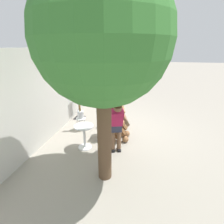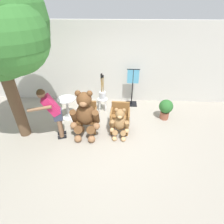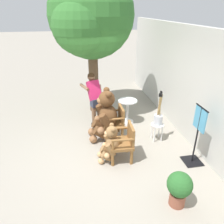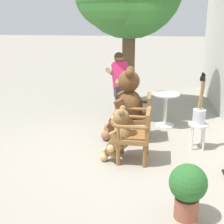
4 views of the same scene
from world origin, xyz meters
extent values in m
plane|color=gray|center=(0.00, 0.00, 0.00)|extent=(60.00, 60.00, 0.00)
cube|color=beige|center=(0.00, 2.40, 1.40)|extent=(10.00, 0.16, 2.80)
cube|color=brown|center=(-0.48, 0.43, 0.41)|extent=(0.57, 0.53, 0.07)
cylinder|color=brown|center=(-0.71, 0.21, 0.18)|extent=(0.07, 0.07, 0.37)
cylinder|color=brown|center=(-0.25, 0.22, 0.18)|extent=(0.07, 0.07, 0.37)
cylinder|color=brown|center=(-0.71, 0.63, 0.18)|extent=(0.07, 0.07, 0.37)
cylinder|color=brown|center=(-0.25, 0.64, 0.18)|extent=(0.07, 0.07, 0.37)
cube|color=brown|center=(-0.48, 0.66, 0.65)|extent=(0.52, 0.07, 0.42)
cylinder|color=brown|center=(-0.73, 0.42, 0.66)|extent=(0.06, 0.48, 0.06)
cylinder|color=brown|center=(-0.73, 0.21, 0.55)|extent=(0.05, 0.05, 0.22)
cylinder|color=brown|center=(-0.23, 0.43, 0.66)|extent=(0.06, 0.48, 0.06)
cylinder|color=brown|center=(-0.23, 0.22, 0.55)|extent=(0.05, 0.05, 0.22)
cube|color=brown|center=(0.48, 0.43, 0.41)|extent=(0.58, 0.55, 0.07)
cylinder|color=brown|center=(0.24, 0.23, 0.18)|extent=(0.07, 0.07, 0.37)
cylinder|color=brown|center=(0.70, 0.21, 0.18)|extent=(0.07, 0.07, 0.37)
cylinder|color=brown|center=(0.26, 0.65, 0.18)|extent=(0.07, 0.07, 0.37)
cylinder|color=brown|center=(0.72, 0.63, 0.18)|extent=(0.07, 0.07, 0.37)
cube|color=brown|center=(0.49, 0.66, 0.65)|extent=(0.52, 0.08, 0.42)
cylinder|color=brown|center=(0.23, 0.44, 0.66)|extent=(0.08, 0.48, 0.06)
cylinder|color=brown|center=(0.22, 0.23, 0.55)|extent=(0.05, 0.05, 0.22)
cylinder|color=brown|center=(0.73, 0.42, 0.66)|extent=(0.08, 0.48, 0.06)
cylinder|color=brown|center=(0.72, 0.21, 0.55)|extent=(0.05, 0.05, 0.22)
ellipsoid|color=brown|center=(-0.48, 0.31, 0.62)|extent=(0.56, 0.48, 0.64)
sphere|color=brown|center=(-0.48, 0.27, 1.12)|extent=(0.41, 0.41, 0.41)
ellipsoid|color=#8C603D|center=(-0.48, 0.10, 1.09)|extent=(0.19, 0.15, 0.15)
sphere|color=black|center=(-0.48, 0.10, 1.10)|extent=(0.06, 0.06, 0.06)
sphere|color=brown|center=(-0.63, 0.29, 1.29)|extent=(0.16, 0.16, 0.16)
sphere|color=brown|center=(-0.33, 0.30, 1.29)|extent=(0.16, 0.16, 0.16)
cylinder|color=brown|center=(-0.78, 0.20, 0.62)|extent=(0.19, 0.36, 0.49)
sphere|color=#8C603D|center=(-0.79, 0.07, 0.41)|extent=(0.19, 0.19, 0.19)
cylinder|color=brown|center=(-0.18, 0.20, 0.62)|extent=(0.19, 0.36, 0.49)
sphere|color=#8C603D|center=(-0.16, 0.07, 0.41)|extent=(0.19, 0.19, 0.19)
cylinder|color=brown|center=(-0.65, 0.07, 0.27)|extent=(0.24, 0.40, 0.38)
sphere|color=#8C603D|center=(-0.66, -0.12, 0.10)|extent=(0.20, 0.20, 0.20)
cylinder|color=brown|center=(-0.31, 0.07, 0.27)|extent=(0.24, 0.40, 0.38)
sphere|color=#8C603D|center=(-0.29, -0.12, 0.10)|extent=(0.20, 0.20, 0.20)
ellipsoid|color=olive|center=(0.48, 0.25, 0.41)|extent=(0.38, 0.33, 0.42)
sphere|color=olive|center=(0.48, 0.23, 0.73)|extent=(0.27, 0.27, 0.27)
ellipsoid|color=tan|center=(0.47, 0.11, 0.71)|extent=(0.13, 0.10, 0.10)
sphere|color=black|center=(0.47, 0.11, 0.72)|extent=(0.04, 0.04, 0.04)
sphere|color=olive|center=(0.38, 0.24, 0.85)|extent=(0.11, 0.11, 0.11)
sphere|color=olive|center=(0.58, 0.24, 0.85)|extent=(0.11, 0.11, 0.11)
cylinder|color=olive|center=(0.28, 0.19, 0.41)|extent=(0.13, 0.24, 0.32)
sphere|color=tan|center=(0.27, 0.10, 0.27)|extent=(0.13, 0.13, 0.13)
cylinder|color=olive|center=(0.67, 0.17, 0.41)|extent=(0.13, 0.24, 0.32)
sphere|color=tan|center=(0.68, 0.08, 0.27)|extent=(0.13, 0.13, 0.13)
cylinder|color=olive|center=(0.36, 0.10, 0.18)|extent=(0.17, 0.27, 0.25)
sphere|color=tan|center=(0.34, -0.03, 0.07)|extent=(0.13, 0.13, 0.13)
cylinder|color=olive|center=(0.58, 0.09, 0.18)|extent=(0.17, 0.27, 0.25)
sphere|color=tan|center=(0.59, -0.04, 0.07)|extent=(0.13, 0.13, 0.13)
cube|color=black|center=(-1.21, 0.17, 0.03)|extent=(0.26, 0.16, 0.06)
cylinder|color=brown|center=(-1.21, 0.17, 0.47)|extent=(0.12, 0.12, 0.82)
cube|color=black|center=(-1.15, 0.00, 0.03)|extent=(0.26, 0.16, 0.06)
cylinder|color=brown|center=(-1.15, 0.00, 0.47)|extent=(0.12, 0.12, 0.82)
cube|color=#33384C|center=(-1.18, 0.08, 0.75)|extent=(0.30, 0.35, 0.24)
cube|color=#B21E4C|center=(-1.30, 0.05, 1.06)|extent=(0.50, 0.43, 0.57)
sphere|color=brown|center=(-1.46, -0.01, 1.41)|extent=(0.21, 0.21, 0.21)
sphere|color=#382314|center=(-1.46, -0.01, 1.43)|extent=(0.21, 0.21, 0.21)
cylinder|color=brown|center=(-1.48, -0.21, 1.11)|extent=(0.56, 0.25, 0.10)
cylinder|color=brown|center=(-1.35, 0.23, 0.94)|extent=(0.21, 0.14, 0.51)
cylinder|color=white|center=(-0.13, 1.54, 0.45)|extent=(0.34, 0.34, 0.03)
cylinder|color=white|center=(-0.03, 1.63, 0.22)|extent=(0.04, 0.04, 0.43)
cylinder|color=white|center=(-0.23, 1.63, 0.22)|extent=(0.04, 0.04, 0.43)
cylinder|color=white|center=(-0.03, 1.44, 0.22)|extent=(0.04, 0.04, 0.43)
cylinder|color=white|center=(-0.23, 1.44, 0.22)|extent=(0.04, 0.04, 0.43)
cylinder|color=silver|center=(-0.13, 1.54, 0.59)|extent=(0.22, 0.22, 0.26)
cylinder|color=#997A47|center=(-0.13, 1.55, 0.88)|extent=(0.14, 0.03, 0.69)
cylinder|color=black|center=(-0.13, 1.55, 1.27)|extent=(0.06, 0.05, 0.09)
cylinder|color=#997A47|center=(-0.16, 1.56, 0.90)|extent=(0.07, 0.06, 0.72)
cylinder|color=black|center=(-0.16, 1.56, 1.30)|extent=(0.05, 0.05, 0.08)
cylinder|color=#997A47|center=(-0.13, 1.54, 0.91)|extent=(0.04, 0.11, 0.74)
cylinder|color=black|center=(-0.13, 1.54, 1.32)|extent=(0.05, 0.05, 0.09)
cylinder|color=#997A47|center=(-0.09, 1.55, 0.88)|extent=(0.04, 0.07, 0.69)
cylinder|color=black|center=(-0.09, 1.55, 1.26)|extent=(0.05, 0.05, 0.08)
cylinder|color=#997A47|center=(-0.15, 1.52, 0.88)|extent=(0.06, 0.07, 0.68)
cylinder|color=black|center=(-0.15, 1.52, 1.26)|extent=(0.05, 0.05, 0.09)
cylinder|color=silver|center=(-1.22, 1.01, 0.70)|extent=(0.56, 0.56, 0.03)
cylinder|color=silver|center=(-1.22, 1.01, 0.34)|extent=(0.07, 0.07, 0.69)
cylinder|color=silver|center=(-1.22, 1.01, 0.01)|extent=(0.40, 0.40, 0.03)
cylinder|color=brown|center=(-2.28, 0.14, 1.15)|extent=(0.30, 0.30, 2.29)
sphere|color=#33702D|center=(-2.28, 0.14, 2.97)|extent=(2.46, 2.46, 2.46)
sphere|color=#33702D|center=(-1.67, -0.23, 2.72)|extent=(1.48, 1.48, 1.48)
cylinder|color=brown|center=(1.94, 1.13, 0.13)|extent=(0.28, 0.28, 0.26)
sphere|color=#286028|center=(1.94, 1.13, 0.46)|extent=(0.44, 0.44, 0.44)
cube|color=black|center=(0.90, 2.01, 0.01)|extent=(0.40, 0.40, 0.02)
cylinder|color=black|center=(0.90, 2.01, 0.68)|extent=(0.04, 0.04, 1.35)
cylinder|color=black|center=(0.90, 2.01, 1.35)|extent=(0.44, 0.03, 0.03)
cube|color=#4C99BF|center=(0.90, 2.01, 1.09)|extent=(0.40, 0.03, 0.48)
camera|label=1|loc=(-5.46, -0.67, 2.84)|focal=28.00mm
camera|label=2|loc=(0.46, -3.69, 3.37)|focal=28.00mm
camera|label=3|loc=(4.49, -0.51, 3.18)|focal=35.00mm
camera|label=4|loc=(5.17, 0.65, 2.30)|focal=50.00mm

